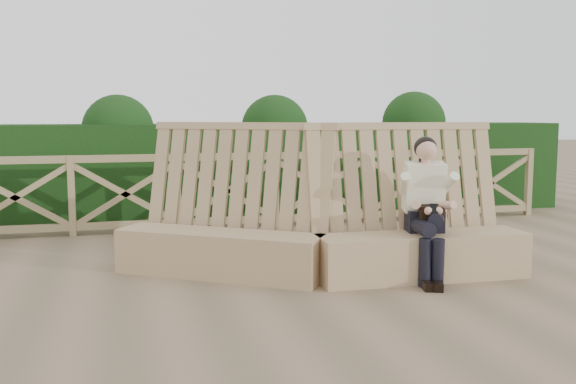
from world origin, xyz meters
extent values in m
plane|color=brown|center=(0.00, 0.00, 0.00)|extent=(60.00, 60.00, 0.00)
cube|color=#9A8358|center=(-0.53, 0.81, 0.23)|extent=(2.07, 1.61, 0.46)
cube|color=#9A8358|center=(-0.37, 1.04, 0.81)|extent=(2.04, 1.57, 1.58)
cube|color=#9A8358|center=(1.44, 0.19, 0.23)|extent=(2.16, 0.55, 0.46)
cube|color=#9A8358|center=(1.45, 0.46, 0.81)|extent=(2.16, 0.50, 1.58)
cube|color=black|center=(1.51, 0.28, 0.57)|extent=(0.41, 0.33, 0.22)
cube|color=beige|center=(1.52, 0.33, 0.91)|extent=(0.45, 0.37, 0.53)
sphere|color=tan|center=(1.51, 0.28, 1.30)|extent=(0.25, 0.25, 0.21)
sphere|color=black|center=(1.52, 0.32, 1.32)|extent=(0.27, 0.27, 0.23)
cylinder|color=black|center=(1.38, 0.10, 0.55)|extent=(0.24, 0.48, 0.15)
cylinder|color=black|center=(1.54, 0.08, 0.62)|extent=(0.24, 0.49, 0.17)
cylinder|color=black|center=(1.32, -0.12, 0.23)|extent=(0.14, 0.14, 0.46)
cylinder|color=black|center=(1.44, -0.16, 0.23)|extent=(0.14, 0.14, 0.46)
cube|color=black|center=(1.30, -0.21, 0.04)|extent=(0.14, 0.26, 0.08)
cube|color=black|center=(1.40, -0.25, 0.04)|extent=(0.14, 0.26, 0.08)
cube|color=black|center=(1.49, 0.10, 0.67)|extent=(0.26, 0.19, 0.16)
cube|color=black|center=(1.44, -0.05, 0.73)|extent=(0.09, 0.10, 0.12)
cube|color=olive|center=(0.00, 3.50, 1.05)|extent=(10.10, 0.07, 0.10)
cube|color=olive|center=(0.00, 3.50, 0.12)|extent=(10.10, 0.07, 0.10)
cube|color=black|center=(0.00, 4.70, 0.75)|extent=(12.00, 1.20, 1.50)
camera|label=1|loc=(-1.49, -5.63, 1.66)|focal=40.00mm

